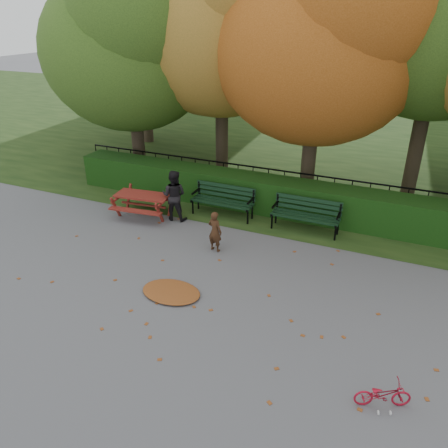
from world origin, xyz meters
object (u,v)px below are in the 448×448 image
at_px(picnic_table, 143,199).
at_px(tree_b, 229,7).
at_px(bicycle, 383,394).
at_px(child, 215,231).
at_px(tree_a, 133,39).
at_px(adult, 174,195).
at_px(bench_right, 306,212).
at_px(tree_c, 331,31).
at_px(bench_left, 223,198).

bearing_deg(picnic_table, tree_b, 70.19).
bearing_deg(bicycle, child, 29.84).
height_order(tree_b, bicycle, tree_b).
distance_m(tree_a, bicycle, 12.09).
relative_size(tree_a, adult, 5.17).
bearing_deg(child, tree_a, -28.48).
height_order(tree_b, child, tree_b).
bearing_deg(bench_right, tree_b, 139.33).
relative_size(tree_c, bicycle, 9.39).
bearing_deg(tree_a, tree_c, 3.65).
height_order(bench_right, bicycle, bench_right).
bearing_deg(tree_b, picnic_table, -103.01).
relative_size(tree_a, tree_b, 0.85).
relative_size(bench_left, bicycle, 2.11).
height_order(tree_c, bicycle, tree_c).
distance_m(bench_left, bicycle, 7.18).
xyz_separation_m(child, adult, (-1.78, 1.16, 0.20)).
distance_m(tree_b, bicycle, 11.49).
height_order(tree_a, tree_b, tree_b).
bearing_deg(tree_c, child, -109.59).
bearing_deg(bicycle, bench_left, 20.45).
relative_size(bench_right, child, 1.72).
bearing_deg(bicycle, tree_a, 28.42).
bearing_deg(bench_left, tree_c, 46.64).
bearing_deg(child, tree_c, -97.71).
height_order(picnic_table, bicycle, picnic_table).
bearing_deg(tree_b, bench_right, -40.67).
height_order(tree_a, adult, tree_a).
bearing_deg(tree_a, bench_right, -16.61).
bearing_deg(tree_b, tree_a, -156.95).
bearing_deg(bench_right, child, -132.00).
xyz_separation_m(bench_left, child, (0.63, -1.96, 0.00)).
relative_size(picnic_table, child, 1.61).
xyz_separation_m(tree_a, bench_right, (6.29, -1.88, -4.00)).
xyz_separation_m(tree_b, bicycle, (6.03, -8.29, -5.18)).
relative_size(tree_a, bench_left, 4.16).
xyz_separation_m(tree_c, adult, (-3.28, -3.06, -4.10)).
relative_size(tree_b, bicycle, 10.32).
bearing_deg(adult, tree_b, -98.35).
height_order(child, adult, adult).
height_order(tree_c, child, tree_c).
distance_m(bench_left, child, 2.06).
xyz_separation_m(tree_c, picnic_table, (-4.21, -3.23, -4.31)).
xyz_separation_m(bench_left, bicycle, (4.88, -5.25, -0.30)).
xyz_separation_m(tree_c, bench_right, (0.27, -2.26, -4.30)).
bearing_deg(bicycle, picnic_table, 35.90).
bearing_deg(tree_c, tree_b, 166.55).
distance_m(tree_c, picnic_table, 6.83).
height_order(tree_b, bench_left, tree_b).
relative_size(tree_b, tree_c, 1.10).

